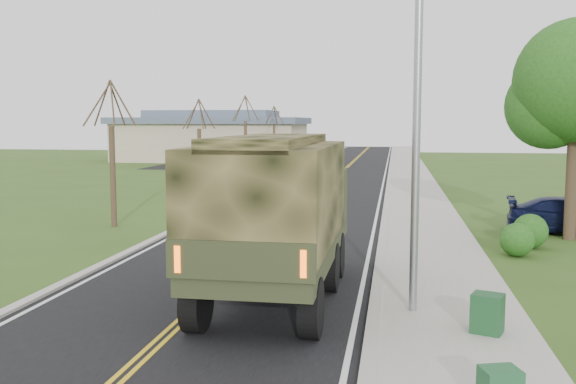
% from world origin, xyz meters
% --- Properties ---
extents(ground, '(160.00, 160.00, 0.00)m').
position_xyz_m(ground, '(0.00, 0.00, 0.00)').
color(ground, '#324B19').
rests_on(ground, ground).
extents(road, '(8.00, 120.00, 0.01)m').
position_xyz_m(road, '(0.00, 40.00, 0.01)').
color(road, black).
rests_on(road, ground).
extents(curb_right, '(0.30, 120.00, 0.12)m').
position_xyz_m(curb_right, '(4.15, 40.00, 0.06)').
color(curb_right, '#9E998E').
rests_on(curb_right, ground).
extents(sidewalk_right, '(3.20, 120.00, 0.10)m').
position_xyz_m(sidewalk_right, '(5.90, 40.00, 0.05)').
color(sidewalk_right, '#9E998E').
rests_on(sidewalk_right, ground).
extents(curb_left, '(0.30, 120.00, 0.10)m').
position_xyz_m(curb_left, '(-4.15, 40.00, 0.05)').
color(curb_left, '#9E998E').
rests_on(curb_left, ground).
extents(street_light, '(1.65, 0.22, 8.00)m').
position_xyz_m(street_light, '(4.90, -0.50, 4.43)').
color(street_light, gray).
rests_on(street_light, ground).
extents(leafy_tree, '(4.83, 4.50, 8.10)m').
position_xyz_m(leafy_tree, '(11.00, 10.01, 5.49)').
color(leafy_tree, '#38281C').
rests_on(leafy_tree, ground).
extents(bare_tree_a, '(1.93, 2.26, 6.08)m').
position_xyz_m(bare_tree_a, '(-7.00, 10.00, 2.63)').
color(bare_tree_a, '#38281C').
rests_on(bare_tree_a, ground).
extents(bare_tree_b, '(1.83, 2.14, 5.73)m').
position_xyz_m(bare_tree_b, '(-7.00, 22.00, 2.48)').
color(bare_tree_b, '#38281C').
rests_on(bare_tree_b, ground).
extents(bare_tree_c, '(2.04, 2.39, 6.42)m').
position_xyz_m(bare_tree_c, '(-7.00, 34.00, 2.78)').
color(bare_tree_c, '#38281C').
rests_on(bare_tree_c, ground).
extents(bare_tree_d, '(1.88, 2.20, 5.91)m').
position_xyz_m(bare_tree_d, '(-7.00, 46.00, 2.55)').
color(bare_tree_d, '#38281C').
rests_on(bare_tree_d, ground).
extents(commercial_building, '(25.50, 21.50, 5.65)m').
position_xyz_m(commercial_building, '(-15.98, 55.97, 2.69)').
color(commercial_building, tan).
rests_on(commercial_building, ground).
extents(military_truck, '(2.88, 8.11, 4.03)m').
position_xyz_m(military_truck, '(1.74, 0.26, 2.31)').
color(military_truck, black).
rests_on(military_truck, ground).
extents(suv_champagne, '(2.88, 5.60, 1.51)m').
position_xyz_m(suv_champagne, '(-3.00, 19.41, 0.76)').
color(suv_champagne, '#9A8D57').
rests_on(suv_champagne, ground).
extents(sedan_silver, '(1.39, 3.74, 1.22)m').
position_xyz_m(sedan_silver, '(-2.46, 25.84, 0.61)').
color(sedan_silver, silver).
rests_on(sedan_silver, ground).
extents(pickup_navy, '(5.04, 2.55, 1.40)m').
position_xyz_m(pickup_navy, '(11.41, 11.37, 0.70)').
color(pickup_navy, black).
rests_on(pickup_navy, ground).
extents(utility_box_near, '(0.74, 0.68, 0.80)m').
position_xyz_m(utility_box_near, '(6.44, -1.83, 0.50)').
color(utility_box_near, '#184522').
rests_on(utility_box_near, sidewalk_right).
extents(lot_car_dark, '(4.47, 2.86, 1.42)m').
position_xyz_m(lot_car_dark, '(-15.35, 46.98, 0.71)').
color(lot_car_dark, black).
rests_on(lot_car_dark, ground).
extents(lot_car_silver, '(4.60, 2.84, 1.43)m').
position_xyz_m(lot_car_silver, '(-9.65, 42.93, 0.71)').
color(lot_car_silver, '#AAAAAF').
rests_on(lot_car_silver, ground).
extents(lot_car_navy, '(5.13, 2.34, 1.45)m').
position_xyz_m(lot_car_navy, '(-5.21, 47.07, 0.73)').
color(lot_car_navy, '#0D1A32').
rests_on(lot_car_navy, ground).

